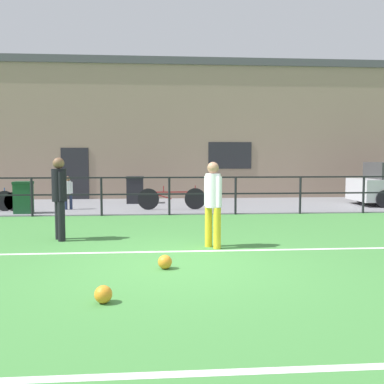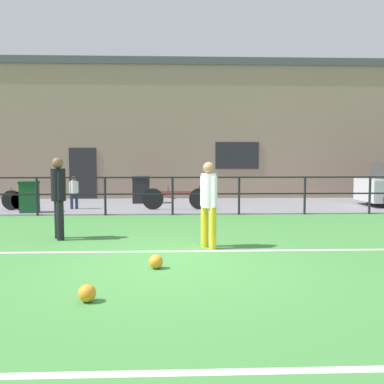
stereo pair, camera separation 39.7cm
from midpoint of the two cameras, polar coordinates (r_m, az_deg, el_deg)
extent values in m
cube|color=#42843D|center=(7.15, -3.34, -9.67)|extent=(60.00, 44.00, 0.04)
cube|color=white|center=(8.10, -3.48, -7.79)|extent=(36.00, 0.11, 0.00)
cube|color=white|center=(3.80, -2.20, -22.69)|extent=(36.00, 0.11, 0.00)
cube|color=slate|center=(15.52, -3.96, -1.77)|extent=(48.00, 5.00, 0.02)
cylinder|color=black|center=(13.54, -21.06, -0.61)|extent=(0.07, 0.07, 1.15)
cylinder|color=black|center=(13.11, -12.65, -0.57)|extent=(0.07, 0.07, 1.15)
cylinder|color=black|center=(12.98, -3.88, -0.52)|extent=(0.07, 0.07, 1.15)
cylinder|color=black|center=(13.15, 4.87, -0.46)|extent=(0.07, 0.07, 1.15)
cylinder|color=black|center=(13.62, 13.21, -0.39)|extent=(0.07, 0.07, 1.15)
cylinder|color=black|center=(14.35, 20.84, -0.32)|extent=(0.07, 0.07, 1.15)
cube|color=black|center=(12.94, -3.89, 1.92)|extent=(36.00, 0.04, 0.04)
cube|color=black|center=(12.97, -3.88, -0.27)|extent=(36.00, 0.04, 0.04)
cube|color=gray|center=(19.15, -4.11, 7.62)|extent=(28.00, 2.40, 5.47)
cube|color=#232328|center=(18.27, -15.70, 2.31)|extent=(1.10, 0.04, 2.10)
cube|color=#232328|center=(18.12, 4.37, 4.81)|extent=(1.80, 0.04, 1.10)
cube|color=#4C4C51|center=(19.51, -4.16, 16.10)|extent=(28.00, 2.56, 0.30)
cylinder|color=black|center=(9.43, -17.92, -3.71)|extent=(0.15, 0.15, 0.82)
cylinder|color=black|center=(9.68, -18.22, -3.51)|extent=(0.15, 0.15, 0.82)
cylinder|color=black|center=(9.48, -18.19, 0.87)|extent=(0.30, 0.30, 0.68)
sphere|color=brown|center=(9.47, -18.26, 3.61)|extent=(0.23, 0.23, 0.23)
cylinder|color=black|center=(9.30, -17.96, 0.69)|extent=(0.11, 0.11, 0.61)
cylinder|color=black|center=(9.66, -18.40, 0.82)|extent=(0.11, 0.11, 0.61)
cylinder|color=gold|center=(8.45, 0.84, -4.58)|extent=(0.14, 0.14, 0.78)
cylinder|color=gold|center=(8.26, 1.94, -4.79)|extent=(0.14, 0.14, 0.78)
cylinder|color=white|center=(8.27, 1.39, 0.20)|extent=(0.29, 0.29, 0.65)
sphere|color=#A37556|center=(8.25, 1.40, 3.20)|extent=(0.22, 0.22, 0.22)
cylinder|color=white|center=(8.40, 0.61, 0.15)|extent=(0.10, 0.10, 0.58)
cylinder|color=white|center=(8.14, 2.20, 0.00)|extent=(0.10, 0.10, 0.58)
sphere|color=orange|center=(6.88, -5.25, -9.13)|extent=(0.22, 0.22, 0.22)
sphere|color=orange|center=(5.47, -13.66, -12.92)|extent=(0.22, 0.22, 0.22)
cylinder|color=#232D4C|center=(14.83, -16.34, -1.21)|extent=(0.09, 0.09, 0.51)
cylinder|color=#232D4C|center=(14.81, -16.96, -1.23)|extent=(0.09, 0.09, 0.51)
cylinder|color=white|center=(14.78, -16.69, 0.59)|extent=(0.19, 0.19, 0.42)
sphere|color=brown|center=(14.77, -16.72, 1.69)|extent=(0.15, 0.15, 0.15)
cylinder|color=white|center=(14.80, -16.25, 0.56)|extent=(0.07, 0.07, 0.38)
cylinder|color=white|center=(14.77, -17.13, 0.53)|extent=(0.07, 0.07, 0.38)
cylinder|color=black|center=(15.99, 23.20, -0.83)|extent=(0.60, 0.18, 0.60)
cylinder|color=black|center=(17.42, 20.76, -0.33)|extent=(0.60, 0.18, 0.60)
cylinder|color=black|center=(14.20, -6.54, -0.93)|extent=(0.70, 0.04, 0.70)
cylinder|color=black|center=(14.23, -0.37, -0.89)|extent=(0.70, 0.04, 0.70)
cube|color=maroon|center=(14.17, -3.46, 0.00)|extent=(1.19, 0.04, 0.04)
cube|color=maroon|center=(14.18, -5.00, -0.47)|extent=(0.74, 0.03, 0.25)
cylinder|color=maroon|center=(14.16, -4.54, 0.39)|extent=(0.03, 0.03, 0.20)
cylinder|color=maroon|center=(14.20, -0.37, 0.30)|extent=(0.03, 0.03, 0.28)
cylinder|color=black|center=(14.97, -23.02, -1.15)|extent=(0.61, 0.04, 0.61)
cylinder|color=maroon|center=(14.95, -23.05, -0.13)|extent=(0.03, 0.03, 0.28)
cylinder|color=black|center=(15.07, -24.05, -1.08)|extent=(0.65, 0.04, 0.65)
cylinder|color=#234C99|center=(15.04, -24.09, -0.02)|extent=(0.03, 0.03, 0.28)
cube|color=#194C28|center=(14.27, -21.99, -0.82)|extent=(0.50, 0.42, 0.89)
cube|color=#143D20|center=(14.23, -22.05, 1.12)|extent=(0.54, 0.45, 0.08)
cube|color=black|center=(16.24, -8.18, 0.14)|extent=(0.60, 0.51, 0.92)
cube|color=black|center=(16.20, -8.20, 1.90)|extent=(0.64, 0.54, 0.08)
camera|label=1|loc=(0.20, -91.09, -0.09)|focal=40.66mm
camera|label=2|loc=(0.20, 88.91, 0.09)|focal=40.66mm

